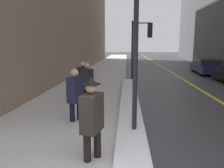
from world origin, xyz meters
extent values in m
cube|color=#B2AFA8|center=(-2.00, 15.00, 0.01)|extent=(4.00, 80.00, 0.01)
cube|color=gold|center=(4.00, 15.00, 0.00)|extent=(0.16, 80.00, 0.00)
cube|color=silver|center=(0.21, 4.98, 0.11)|extent=(0.71, 11.38, 0.21)
cylinder|color=black|center=(0.29, 2.21, 2.66)|extent=(0.12, 0.12, 5.32)
cylinder|color=black|center=(0.41, 11.15, 1.93)|extent=(0.11, 0.11, 3.86)
cylinder|color=black|center=(0.96, 11.06, 3.71)|extent=(1.10, 0.25, 0.07)
cube|color=black|center=(1.50, 10.97, 3.26)|extent=(0.33, 0.25, 0.90)
sphere|color=red|center=(1.52, 11.09, 3.54)|extent=(0.19, 0.19, 0.19)
sphere|color=orange|center=(1.52, 11.09, 3.26)|extent=(0.19, 0.19, 0.19)
sphere|color=green|center=(1.52, 11.09, 2.97)|extent=(0.19, 0.19, 0.19)
cylinder|color=black|center=(-0.50, 1.10, 0.44)|extent=(0.15, 0.15, 0.87)
cylinder|color=black|center=(-0.68, 0.90, 0.44)|extent=(0.15, 0.15, 0.87)
cube|color=#2D2823|center=(-0.59, 1.00, 0.99)|extent=(0.44, 0.59, 0.76)
sphere|color=tan|center=(-0.59, 1.00, 1.51)|extent=(0.24, 0.24, 0.24)
cylinder|color=black|center=(-0.59, 1.00, 1.57)|extent=(0.37, 0.37, 0.01)
cone|color=black|center=(-0.59, 1.00, 1.64)|extent=(0.22, 0.22, 0.14)
cube|color=black|center=(-0.50, 1.35, 0.83)|extent=(0.16, 0.24, 0.28)
cylinder|color=black|center=(-1.39, 3.40, 0.43)|extent=(0.15, 0.15, 0.87)
cylinder|color=black|center=(-1.57, 3.20, 0.43)|extent=(0.15, 0.15, 0.87)
cube|color=#191E38|center=(-1.48, 3.30, 0.99)|extent=(0.44, 0.59, 0.76)
sphere|color=tan|center=(-1.48, 3.30, 1.50)|extent=(0.23, 0.23, 0.23)
cube|color=black|center=(-1.38, 3.65, 0.82)|extent=(0.16, 0.24, 0.28)
cylinder|color=black|center=(-1.38, 5.42, 0.44)|extent=(0.15, 0.15, 0.88)
cylinder|color=black|center=(-1.56, 5.22, 0.44)|extent=(0.15, 0.15, 0.88)
cube|color=black|center=(-1.47, 5.32, 1.01)|extent=(0.44, 0.60, 0.77)
sphere|color=tan|center=(-1.47, 5.32, 1.53)|extent=(0.24, 0.24, 0.24)
cylinder|color=black|center=(-1.85, 6.88, 0.43)|extent=(0.15, 0.15, 0.85)
cylinder|color=black|center=(-2.03, 6.69, 0.43)|extent=(0.15, 0.15, 0.85)
cube|color=black|center=(-1.94, 6.79, 0.97)|extent=(0.43, 0.58, 0.75)
sphere|color=tan|center=(-1.94, 6.79, 1.47)|extent=(0.23, 0.23, 0.23)
cube|color=black|center=(-1.84, 7.13, 0.81)|extent=(0.16, 0.24, 0.28)
cylinder|color=black|center=(6.15, 11.71, 0.34)|extent=(0.24, 0.69, 0.68)
cube|color=navy|center=(6.88, 15.90, 0.43)|extent=(2.24, 4.96, 0.57)
cube|color=black|center=(6.87, 15.78, 0.97)|extent=(1.90, 2.64, 0.51)
cylinder|color=black|center=(6.20, 17.45, 0.33)|extent=(0.24, 0.68, 0.66)
cylinder|color=black|center=(7.81, 17.32, 0.33)|extent=(0.24, 0.68, 0.66)
cylinder|color=black|center=(5.95, 14.48, 0.33)|extent=(0.24, 0.68, 0.66)
cylinder|color=black|center=(7.56, 14.34, 0.33)|extent=(0.24, 0.68, 0.66)
camera|label=1|loc=(0.08, -3.10, 2.30)|focal=35.00mm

